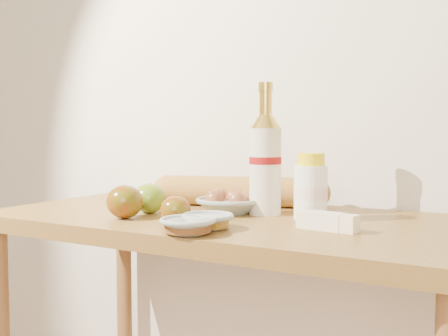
{
  "coord_description": "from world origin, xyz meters",
  "views": [
    {
      "loc": [
        0.67,
        -0.02,
        1.11
      ],
      "look_at": [
        0.0,
        1.15,
        1.02
      ],
      "focal_mm": 45.0,
      "sensor_mm": 36.0,
      "label": 1
    }
  ],
  "objects_px": {
    "bourbon_bottle": "(265,161)",
    "cream_bottle": "(311,189)",
    "baguette": "(240,191)",
    "table": "(230,265)",
    "egg_bowl": "(229,203)"
  },
  "relations": [
    {
      "from": "table",
      "to": "cream_bottle",
      "type": "distance_m",
      "value": 0.28
    },
    {
      "from": "cream_bottle",
      "to": "baguette",
      "type": "bearing_deg",
      "value": 179.64
    },
    {
      "from": "egg_bowl",
      "to": "baguette",
      "type": "relative_size",
      "value": 0.36
    },
    {
      "from": "cream_bottle",
      "to": "egg_bowl",
      "type": "bearing_deg",
      "value": -153.79
    },
    {
      "from": "table",
      "to": "egg_bowl",
      "type": "xyz_separation_m",
      "value": [
        -0.02,
        0.04,
        0.15
      ]
    },
    {
      "from": "bourbon_bottle",
      "to": "baguette",
      "type": "xyz_separation_m",
      "value": [
        -0.13,
        0.1,
        -0.09
      ]
    },
    {
      "from": "table",
      "to": "cream_bottle",
      "type": "bearing_deg",
      "value": 12.84
    },
    {
      "from": "table",
      "to": "baguette",
      "type": "bearing_deg",
      "value": 110.2
    },
    {
      "from": "bourbon_bottle",
      "to": "cream_bottle",
      "type": "distance_m",
      "value": 0.14
    },
    {
      "from": "egg_bowl",
      "to": "table",
      "type": "bearing_deg",
      "value": -58.53
    },
    {
      "from": "bourbon_bottle",
      "to": "baguette",
      "type": "height_order",
      "value": "bourbon_bottle"
    },
    {
      "from": "bourbon_bottle",
      "to": "cream_bottle",
      "type": "height_order",
      "value": "bourbon_bottle"
    },
    {
      "from": "table",
      "to": "bourbon_bottle",
      "type": "height_order",
      "value": "bourbon_bottle"
    },
    {
      "from": "bourbon_bottle",
      "to": "egg_bowl",
      "type": "bearing_deg",
      "value": -150.13
    },
    {
      "from": "bourbon_bottle",
      "to": "egg_bowl",
      "type": "relative_size",
      "value": 1.84
    }
  ]
}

